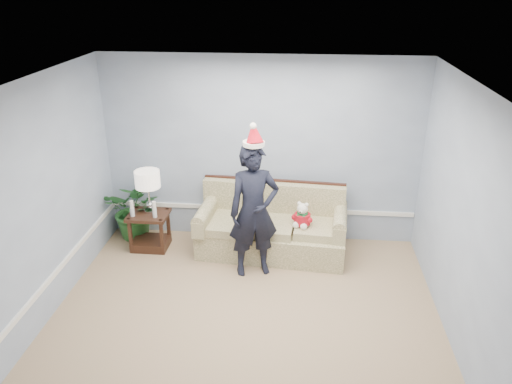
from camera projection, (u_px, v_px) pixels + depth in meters
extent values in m
cube|color=tan|center=(240.00, 346.00, 5.34)|extent=(4.50, 5.00, 0.02)
cube|color=white|center=(236.00, 94.00, 4.26)|extent=(4.50, 5.00, 0.02)
cube|color=#9DAFC8|center=(261.00, 151.00, 7.09)|extent=(4.50, 0.02, 2.70)
cube|color=#9DAFC8|center=(15.00, 224.00, 5.00)|extent=(0.02, 5.00, 2.70)
cube|color=#9DAFC8|center=(481.00, 246.00, 4.60)|extent=(0.02, 5.00, 2.70)
cube|color=white|center=(260.00, 209.00, 7.43)|extent=(4.48, 0.03, 0.06)
cube|color=white|center=(33.00, 299.00, 5.36)|extent=(0.03, 4.98, 0.06)
cube|color=#4F5628|center=(272.00, 240.00, 7.08)|extent=(2.11, 1.04, 0.39)
cube|color=#4F5628|center=(227.00, 223.00, 6.99)|extent=(0.66, 0.75, 0.12)
cube|color=#4F5628|center=(272.00, 225.00, 6.94)|extent=(0.66, 0.75, 0.12)
cube|color=#4F5628|center=(317.00, 227.00, 6.88)|extent=(0.66, 0.75, 0.12)
cube|color=#4F5628|center=(274.00, 200.00, 7.20)|extent=(2.05, 0.36, 0.55)
cube|color=black|center=(274.00, 181.00, 7.15)|extent=(2.04, 0.22, 0.05)
cube|color=#4F5628|center=(206.00, 217.00, 7.04)|extent=(0.24, 0.89, 0.23)
cube|color=#4F5628|center=(340.00, 223.00, 6.88)|extent=(0.24, 0.89, 0.23)
cube|color=#3A1F15|center=(148.00, 215.00, 7.07)|extent=(0.56, 0.47, 0.05)
cube|color=#3A1F15|center=(151.00, 243.00, 7.25)|extent=(0.51, 0.42, 0.13)
cube|color=#3A1F15|center=(130.00, 236.00, 7.03)|extent=(0.05, 0.05, 0.54)
cube|color=#3A1F15|center=(162.00, 237.00, 6.99)|extent=(0.05, 0.05, 0.54)
cube|color=#3A1F15|center=(138.00, 224.00, 7.36)|extent=(0.05, 0.05, 0.54)
cube|color=#3A1F15|center=(168.00, 225.00, 7.32)|extent=(0.05, 0.05, 0.54)
cylinder|color=silver|center=(150.00, 211.00, 7.11)|extent=(0.16, 0.16, 0.03)
sphere|color=silver|center=(150.00, 205.00, 7.07)|extent=(0.10, 0.10, 0.10)
cylinder|color=silver|center=(149.00, 195.00, 7.01)|extent=(0.03, 0.03, 0.35)
cylinder|color=silver|center=(147.00, 179.00, 6.92)|extent=(0.35, 0.35, 0.24)
cylinder|color=silver|center=(132.00, 212.00, 6.96)|extent=(0.06, 0.06, 0.13)
cylinder|color=white|center=(132.00, 204.00, 6.92)|extent=(0.05, 0.05, 0.11)
cylinder|color=silver|center=(155.00, 213.00, 6.93)|extent=(0.06, 0.06, 0.13)
cylinder|color=white|center=(154.00, 205.00, 6.89)|extent=(0.05, 0.05, 0.11)
imported|color=#235B25|center=(136.00, 209.00, 7.40)|extent=(0.87, 0.77, 0.91)
imported|color=black|center=(254.00, 211.00, 6.34)|extent=(0.75, 0.60, 1.77)
cylinder|color=white|center=(254.00, 144.00, 5.98)|extent=(0.35, 0.35, 0.05)
cone|color=red|center=(254.00, 132.00, 5.95)|extent=(0.31, 0.35, 0.31)
sphere|color=white|center=(253.00, 126.00, 5.82)|extent=(0.08, 0.08, 0.08)
sphere|color=white|center=(302.00, 219.00, 6.77)|extent=(0.21, 0.21, 0.21)
cylinder|color=red|center=(302.00, 219.00, 6.77)|extent=(0.28, 0.28, 0.15)
cylinder|color=#1A6C34|center=(303.00, 213.00, 6.73)|extent=(0.19, 0.19, 0.03)
sphere|color=white|center=(298.00, 226.00, 6.71)|extent=(0.09, 0.09, 0.09)
sphere|color=white|center=(306.00, 226.00, 6.70)|extent=(0.09, 0.09, 0.09)
sphere|color=white|center=(303.00, 209.00, 6.70)|extent=(0.15, 0.15, 0.15)
sphere|color=black|center=(303.00, 212.00, 6.62)|extent=(0.02, 0.02, 0.02)
sphere|color=white|center=(299.00, 204.00, 6.68)|extent=(0.06, 0.06, 0.06)
sphere|color=white|center=(307.00, 204.00, 6.68)|extent=(0.06, 0.06, 0.06)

